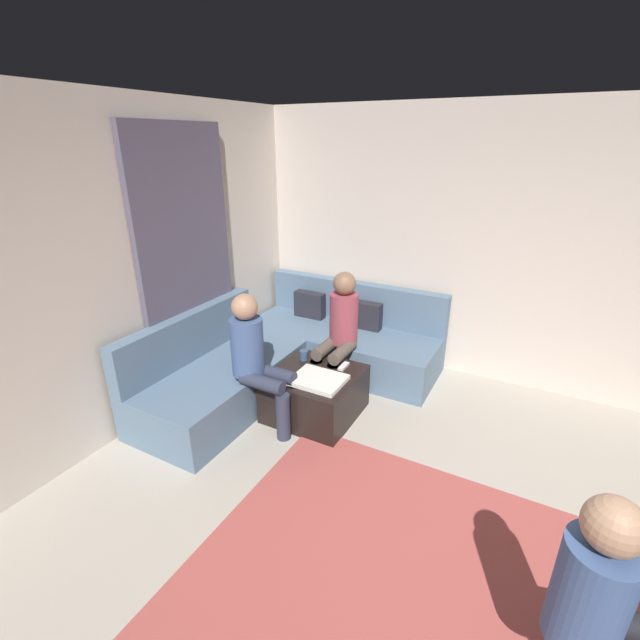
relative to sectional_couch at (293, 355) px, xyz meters
The scene contains 12 objects.
wall_back 2.57m from the sectional_couch, 27.05° to the left, with size 6.00×0.12×2.70m, color beige.
wall_left 2.33m from the sectional_couch, 114.60° to the right, with size 0.12×6.00×2.70m, color beige.
curtain_panel 1.36m from the sectional_couch, 142.74° to the right, with size 0.06×1.10×2.50m, color #595166.
area_rug 2.60m from the sectional_couch, 43.39° to the right, with size 2.60×2.20×0.01m, color #AD4C47.
sectional_couch is the anchor object (origin of this frame).
ottoman 0.68m from the sectional_couch, 41.53° to the right, with size 0.76×0.76×0.42m, color black.
folded_blanket 0.85m from the sectional_couch, 43.15° to the right, with size 0.44×0.36×0.04m, color white.
coffee_mug 0.44m from the sectional_couch, 43.14° to the right, with size 0.08×0.08×0.10m, color #334C72.
game_remote 0.74m from the sectional_couch, 18.47° to the right, with size 0.05×0.15×0.02m, color white.
person_on_couch_back 0.63m from the sectional_couch, ahead, with size 0.30×0.60×1.20m.
person_on_couch_side 0.90m from the sectional_couch, 79.59° to the right, with size 0.60×0.30×1.20m.
person_on_armchair 3.28m from the sectional_couch, 35.56° to the right, with size 0.61×0.40×1.18m.
Camera 1 is at (0.11, -1.59, 2.36)m, focal length 24.76 mm.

